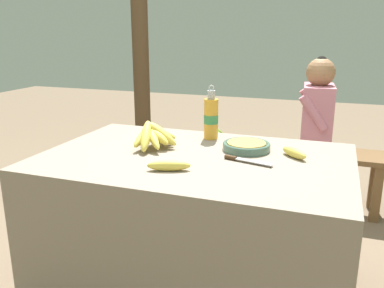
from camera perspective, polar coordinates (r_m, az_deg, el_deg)
name	(u,v)px	position (r m, az deg, el deg)	size (l,w,h in m)	color
market_counter	(195,226)	(1.99, 0.38, -11.41)	(1.39, 0.91, 0.70)	gray
banana_bunch_ripe	(155,134)	(1.98, -5.28, 1.42)	(0.19, 0.31, 0.15)	#4C381E
serving_bowl	(246,146)	(1.95, 7.65, -0.24)	(0.23, 0.23, 0.04)	#4C6B5B
water_bottle	(211,118)	(2.12, 2.68, 3.69)	(0.08, 0.08, 0.28)	gold
loose_banana_front	(169,166)	(1.66, -3.27, -3.04)	(0.18, 0.10, 0.04)	#E0C64C
loose_banana_side	(294,153)	(1.88, 14.15, -1.19)	(0.14, 0.14, 0.04)	#E0C64C
knife	(241,159)	(1.79, 6.94, -2.14)	(0.22, 0.08, 0.02)	#BCBCC1
wooden_bench	(271,155)	(3.08, 11.00, -1.53)	(1.67, 0.32, 0.43)	brown
seated_vendor	(309,123)	(2.95, 16.15, 2.85)	(0.42, 0.40, 1.09)	#564C60
banana_bunch_green	(216,133)	(3.13, 3.35, 1.49)	(0.16, 0.26, 0.13)	#4C381E
support_post_near	(140,37)	(3.74, -7.30, 14.65)	(0.15, 0.15, 2.39)	#4C3823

